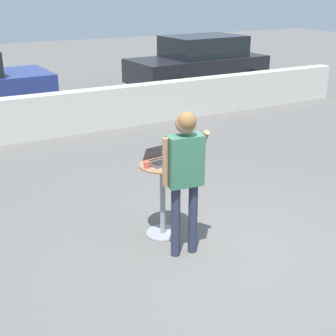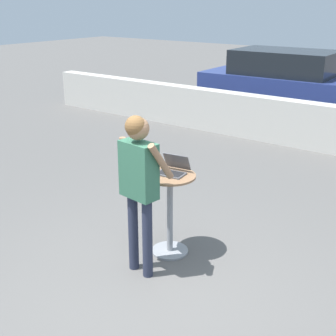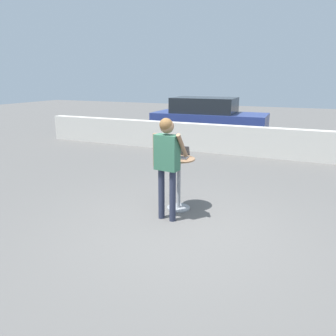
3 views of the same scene
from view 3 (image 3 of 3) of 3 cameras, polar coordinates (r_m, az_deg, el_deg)
The scene contains 7 objects.
ground_plane at distance 5.45m, azimuth 2.28°, elevation -10.73°, with size 50.00×50.00×0.00m, color #5B5956.
pavement_kerb at distance 10.73m, azimuth 13.87°, elevation 4.57°, with size 15.40×0.35×0.93m.
cafe_table at distance 6.08m, azimuth 1.88°, elevation -1.84°, with size 0.59×0.59×0.98m.
laptop at distance 6.03m, azimuth 2.08°, elevation 2.30°, with size 0.36×0.35×0.21m.
coffee_mug at distance 6.04m, azimuth -0.14°, elevation 2.26°, with size 0.11×0.08×0.08m.
standing_person at distance 5.46m, azimuth -0.20°, elevation 2.13°, with size 0.58×0.36×1.78m.
parked_car_near_street at distance 13.47m, azimuth 6.99°, elevation 8.62°, with size 4.56×2.08×1.65m.
Camera 3 is at (1.77, -4.56, 2.40)m, focal length 35.00 mm.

